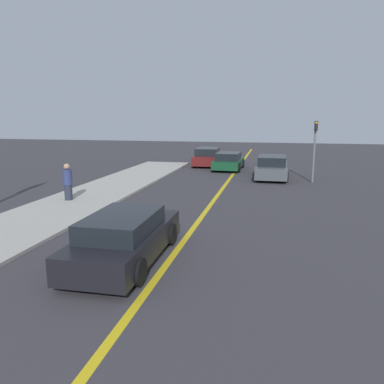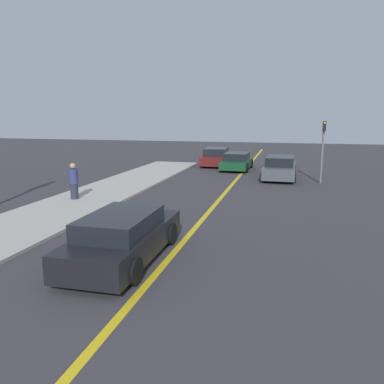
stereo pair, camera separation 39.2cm
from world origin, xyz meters
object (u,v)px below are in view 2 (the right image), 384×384
Objects in this scene: car_parked_left_lot at (237,161)px; pedestrian_mid_group at (74,181)px; car_oncoming_far at (217,157)px; car_ahead_center at (124,237)px; car_far_distant at (280,168)px; traffic_light at (323,145)px.

car_parked_left_lot is 2.53× the size of pedestrian_mid_group.
car_oncoming_far is (-1.89, 2.10, 0.06)m from car_parked_left_lot.
car_parked_left_lot is 2.82m from car_oncoming_far.
pedestrian_mid_group is (-5.76, -12.08, 0.31)m from car_parked_left_lot.
car_oncoming_far is (-1.33, 20.18, 0.02)m from car_ahead_center.
car_far_distant reaches higher than car_ahead_center.
car_oncoming_far is 14.70m from pedestrian_mid_group.
car_parked_left_lot is 13.39m from pedestrian_mid_group.
pedestrian_mid_group is at bearing -107.12° from car_oncoming_far.
car_ahead_center is at bearing -49.13° from pedestrian_mid_group.
car_ahead_center is 0.97× the size of car_far_distant.
car_far_distant is 7.25m from car_oncoming_far.
traffic_light is (11.21, 7.66, 1.29)m from pedestrian_mid_group.
pedestrian_mid_group is at bearing 130.27° from car_ahead_center.
car_ahead_center is 2.82× the size of pedestrian_mid_group.
car_ahead_center is 7.94m from pedestrian_mid_group.
car_far_distant is 1.01× the size of car_oncoming_far.
car_far_distant is (3.66, 14.92, 0.03)m from car_ahead_center.
car_ahead_center is 15.36m from car_far_distant.
car_ahead_center reaches higher than car_parked_left_lot.
car_far_distant is at bearing 151.96° from traffic_light.
car_far_distant is 1.15× the size of car_parked_left_lot.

